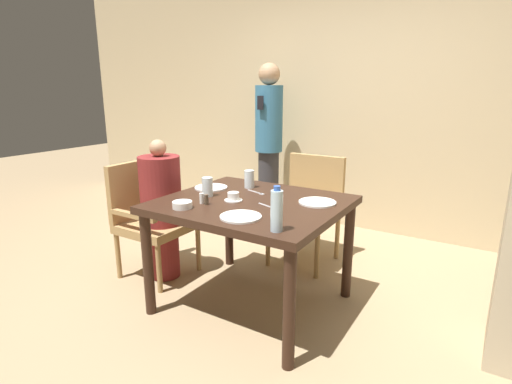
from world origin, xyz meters
TOP-DOWN VIEW (x-y plane):
  - ground_plane at (0.00, 0.00)m, footprint 16.00×16.00m
  - wall_back at (0.00, 2.01)m, footprint 8.00×0.06m
  - dining_table at (0.00, 0.00)m, footprint 1.18×1.05m
  - chair_left_side at (-0.99, 0.00)m, footprint 0.52×0.52m
  - diner_in_left_chair at (-0.85, 0.00)m, footprint 0.32×0.32m
  - chair_far_side at (0.00, 0.93)m, footprint 0.52×0.52m
  - standing_host at (-0.80, 1.61)m, footprint 0.30×0.33m
  - plate_main_left at (0.14, -0.33)m, footprint 0.25×0.25m
  - plate_main_right at (0.40, 0.18)m, footprint 0.25×0.25m
  - plate_dessert_center at (-0.45, 0.13)m, footprint 0.25×0.25m
  - teacup_with_saucer at (-0.11, -0.06)m, footprint 0.12×0.12m
  - bowl_small at (-0.28, -0.37)m, footprint 0.12×0.12m
  - water_bottle at (0.42, -0.42)m, footprint 0.07×0.07m
  - glass_tall_near at (-0.33, -0.06)m, footprint 0.07×0.07m
  - glass_tall_mid at (-0.21, 0.30)m, footprint 0.07×0.07m
  - salt_shaker at (-0.24, -0.23)m, footprint 0.03×0.03m
  - pepper_shaker at (-0.21, -0.23)m, footprint 0.03×0.03m
  - fork_beside_plate at (-0.08, 0.20)m, footprint 0.17×0.07m
  - knife_beside_plate at (0.17, -0.06)m, footprint 0.18×0.08m

SIDE VIEW (x-z plane):
  - ground_plane at x=0.00m, z-range 0.00..0.00m
  - chair_left_side at x=-0.99m, z-range 0.04..0.97m
  - chair_far_side at x=0.00m, z-range 0.04..0.97m
  - diner_in_left_chair at x=-0.85m, z-range 0.02..1.14m
  - dining_table at x=0.00m, z-range 0.29..1.06m
  - knife_beside_plate at x=0.17m, z-range 0.77..0.77m
  - fork_beside_plate at x=-0.08m, z-range 0.77..0.77m
  - plate_main_left at x=0.14m, z-range 0.77..0.78m
  - plate_main_right at x=0.40m, z-range 0.77..0.78m
  - plate_dessert_center at x=-0.45m, z-range 0.77..0.78m
  - bowl_small at x=-0.28m, z-range 0.77..0.81m
  - teacup_with_saucer at x=-0.11m, z-range 0.76..0.82m
  - pepper_shaker at x=-0.21m, z-range 0.77..0.83m
  - salt_shaker at x=-0.24m, z-range 0.77..0.84m
  - glass_tall_near at x=-0.33m, z-range 0.77..0.90m
  - glass_tall_mid at x=-0.21m, z-range 0.77..0.90m
  - water_bottle at x=0.42m, z-range 0.76..1.01m
  - standing_host at x=-0.80m, z-range 0.07..1.82m
  - wall_back at x=0.00m, z-range 0.00..2.80m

